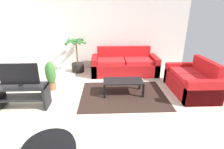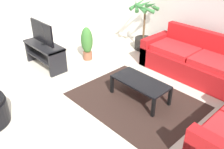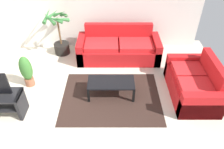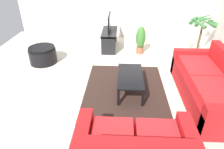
# 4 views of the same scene
# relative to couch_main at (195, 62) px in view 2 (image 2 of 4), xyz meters

# --- Properties ---
(ground_plane) EXTENTS (6.60, 6.60, 0.00)m
(ground_plane) POSITION_rel_couch_main_xyz_m (-0.65, -2.28, -0.30)
(ground_plane) COLOR beige
(wall_back) EXTENTS (6.00, 0.06, 2.70)m
(wall_back) POSITION_rel_couch_main_xyz_m (-0.65, 0.72, 1.05)
(wall_back) COLOR silver
(wall_back) RESTS_ON ground
(wall_left) EXTENTS (0.06, 6.00, 2.70)m
(wall_left) POSITION_rel_couch_main_xyz_m (-3.65, -2.28, 1.05)
(wall_left) COLOR silver
(wall_left) RESTS_ON ground
(couch_main) EXTENTS (2.24, 0.90, 0.90)m
(couch_main) POSITION_rel_couch_main_xyz_m (0.00, 0.00, 0.00)
(couch_main) COLOR red
(couch_main) RESTS_ON ground
(tv_stand) EXTENTS (1.10, 0.45, 0.54)m
(tv_stand) POSITION_rel_couch_main_xyz_m (-2.53, -2.10, 0.05)
(tv_stand) COLOR black
(tv_stand) RESTS_ON ground
(tv) EXTENTS (0.84, 0.10, 0.51)m
(tv) POSITION_rel_couch_main_xyz_m (-2.53, -2.09, 0.50)
(tv) COLOR black
(tv) RESTS_ON tv_stand
(coffee_table) EXTENTS (1.03, 0.51, 0.38)m
(coffee_table) POSITION_rel_couch_main_xyz_m (-0.20, -1.52, 0.03)
(coffee_table) COLOR black
(coffee_table) RESTS_ON ground
(area_rug) EXTENTS (2.20, 1.70, 0.01)m
(area_rug) POSITION_rel_couch_main_xyz_m (-0.20, -1.62, -0.30)
(area_rug) COLOR black
(area_rug) RESTS_ON ground
(potted_palm) EXTENTS (0.72, 0.70, 1.28)m
(potted_palm) POSITION_rel_couch_main_xyz_m (-1.65, 0.26, 0.23)
(potted_palm) COLOR black
(potted_palm) RESTS_ON ground
(potted_plant_small) EXTENTS (0.28, 0.28, 0.81)m
(potted_plant_small) POSITION_rel_couch_main_xyz_m (-2.17, -1.18, 0.13)
(potted_plant_small) COLOR brown
(potted_plant_small) RESTS_ON ground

